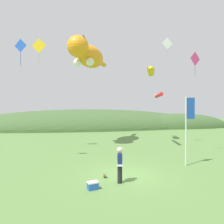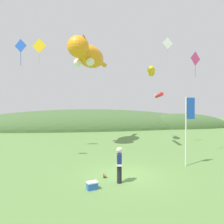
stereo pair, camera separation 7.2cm
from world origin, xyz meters
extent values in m
plane|color=#5B8442|center=(0.00, 0.00, 0.00)|extent=(120.00, 120.00, 0.00)
ellipsoid|color=#426033|center=(0.00, 27.76, 0.00)|extent=(48.86, 13.32, 7.27)
ellipsoid|color=#426033|center=(17.42, 25.21, 0.00)|extent=(21.55, 6.17, 5.63)
cylinder|color=black|center=(-0.54, -0.97, 0.44)|extent=(0.24, 0.24, 0.88)
cube|color=navy|center=(-0.54, -0.97, 1.18)|extent=(0.32, 0.44, 0.60)
cube|color=white|center=(-0.54, -0.97, 0.94)|extent=(0.34, 0.46, 0.10)
sphere|color=beige|center=(-0.54, -0.97, 1.59)|extent=(0.20, 0.20, 0.20)
cylinder|color=beige|center=(-0.54, -0.97, 1.68)|extent=(0.30, 0.30, 0.09)
cylinder|color=beige|center=(-0.54, -0.97, 1.74)|extent=(0.20, 0.20, 0.07)
cylinder|color=olive|center=(-1.17, -0.09, 0.12)|extent=(0.10, 0.17, 0.17)
cylinder|color=brown|center=(-1.22, -0.09, 0.12)|extent=(0.02, 0.23, 0.23)
cylinder|color=brown|center=(-1.12, -0.09, 0.12)|extent=(0.02, 0.23, 0.23)
cube|color=blue|center=(-1.95, -1.51, 0.15)|extent=(0.55, 0.43, 0.30)
cube|color=white|center=(-1.95, -1.51, 0.33)|extent=(0.56, 0.44, 0.06)
cylinder|color=silver|center=(4.38, 1.18, 2.26)|extent=(0.08, 0.08, 4.51)
cube|color=#1E4CB2|center=(4.70, 1.18, 3.76)|extent=(0.60, 0.03, 1.40)
ellipsoid|color=orange|center=(-1.10, 10.89, 9.33)|extent=(4.36, 5.34, 2.25)
ellipsoid|color=white|center=(-1.20, 10.69, 8.93)|extent=(2.62, 3.36, 1.24)
sphere|color=orange|center=(-2.43, 8.29, 9.56)|extent=(2.03, 2.03, 2.03)
cone|color=#55330A|center=(-1.94, 8.04, 10.29)|extent=(0.97, 0.97, 0.68)
cone|color=#55330A|center=(-2.93, 8.55, 10.29)|extent=(0.97, 0.97, 0.68)
sphere|color=white|center=(-1.25, 9.11, 8.37)|extent=(0.81, 0.81, 0.81)
sphere|color=white|center=(-2.46, 9.73, 8.37)|extent=(0.81, 0.81, 0.81)
cylinder|color=orange|center=(0.55, 14.10, 9.44)|extent=(1.61, 2.45, 0.54)
ellipsoid|color=gold|center=(5.71, 10.61, 8.09)|extent=(1.66, 2.43, 0.80)
cone|color=gold|center=(6.29, 12.01, 8.09)|extent=(1.02, 0.99, 0.80)
cone|color=gold|center=(5.68, 10.55, 8.43)|extent=(0.49, 0.49, 0.37)
sphere|color=black|center=(5.17, 10.04, 8.16)|extent=(0.19, 0.19, 0.19)
cylinder|color=red|center=(5.56, 8.14, 5.10)|extent=(1.13, 3.12, 0.36)
torus|color=white|center=(5.95, 9.65, 5.10)|extent=(0.44, 0.17, 0.44)
cube|color=#E53F8C|center=(6.83, 3.94, 7.79)|extent=(1.10, 0.40, 1.16)
cylinder|color=black|center=(6.83, 3.96, 7.79)|extent=(0.74, 0.27, 0.02)
cube|color=#A02C62|center=(6.83, 3.94, 6.75)|extent=(0.03, 0.02, 0.90)
cube|color=blue|center=(-6.37, 3.88, 8.04)|extent=(0.85, 0.35, 0.91)
cylinder|color=black|center=(-6.37, 3.89, 8.04)|extent=(0.57, 0.24, 0.02)
cube|color=#1A3E97|center=(-6.37, 3.88, 7.14)|extent=(0.03, 0.02, 0.90)
cube|color=white|center=(6.39, 7.97, 10.29)|extent=(1.17, 0.09, 1.17)
cylinder|color=black|center=(6.39, 7.99, 10.29)|extent=(0.79, 0.07, 0.02)
cube|color=#A9A9A9|center=(6.39, 7.97, 9.25)|extent=(0.03, 0.01, 0.90)
cube|color=yellow|center=(-5.84, 7.94, 9.32)|extent=(1.26, 0.44, 1.32)
cylinder|color=black|center=(-5.84, 7.95, 9.32)|extent=(0.85, 0.30, 0.02)
cube|color=#A98511|center=(-5.84, 7.94, 8.21)|extent=(0.03, 0.02, 0.90)
camera|label=1|loc=(-2.79, -10.69, 3.73)|focal=32.00mm
camera|label=2|loc=(-2.72, -10.70, 3.73)|focal=32.00mm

